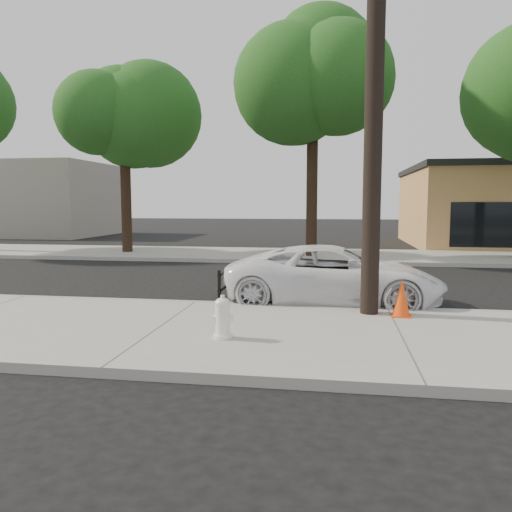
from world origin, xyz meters
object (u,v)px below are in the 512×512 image
object	(u,v)px
utility_pole	(375,68)
fire_hydrant	(223,319)
traffic_cone	(402,298)
police_cruiser	(334,275)

from	to	relation	value
utility_pole	fire_hydrant	distance (m)	5.32
fire_hydrant	traffic_cone	xyz separation A→B (m)	(2.95, 2.00, 0.03)
police_cruiser	traffic_cone	size ratio (longest dim) A/B	6.72
police_cruiser	traffic_cone	world-z (taller)	police_cruiser
fire_hydrant	police_cruiser	bearing A→B (deg)	56.69
utility_pole	fire_hydrant	bearing A→B (deg)	-137.59
fire_hydrant	traffic_cone	size ratio (longest dim) A/B	0.90
fire_hydrant	traffic_cone	world-z (taller)	traffic_cone
fire_hydrant	traffic_cone	bearing A→B (deg)	25.98
police_cruiser	traffic_cone	distance (m)	2.06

